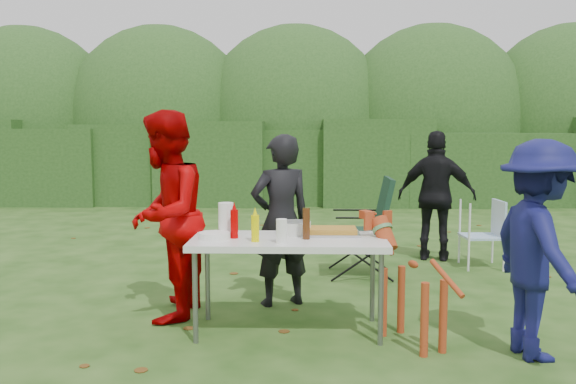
{
  "coord_description": "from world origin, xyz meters",
  "views": [
    {
      "loc": [
        0.27,
        -4.77,
        1.58
      ],
      "look_at": [
        0.1,
        0.78,
        1.0
      ],
      "focal_mm": 38.0,
      "sensor_mm": 36.0,
      "label": 1
    }
  ],
  "objects_px": {
    "camping_chair": "(360,226)",
    "mustard_bottle": "(255,228)",
    "person_black_puffy": "(437,196)",
    "child": "(538,249)",
    "dog": "(413,283)",
    "paper_towel_roll": "(226,219)",
    "ketchup_bottle": "(234,224)",
    "folding_table": "(289,245)",
    "person_red_jacket": "(165,215)",
    "person_cook": "(281,220)",
    "beer_bottle": "(306,224)",
    "lawn_chair": "(481,233)"
  },
  "relations": [
    {
      "from": "camping_chair",
      "to": "mustard_bottle",
      "type": "xyz_separation_m",
      "value": [
        -0.96,
        -1.99,
        0.3
      ]
    },
    {
      "from": "person_black_puffy",
      "to": "child",
      "type": "distance_m",
      "value": 3.13
    },
    {
      "from": "dog",
      "to": "paper_towel_roll",
      "type": "xyz_separation_m",
      "value": [
        -1.41,
        0.36,
        0.42
      ]
    },
    {
      "from": "dog",
      "to": "ketchup_bottle",
      "type": "bearing_deg",
      "value": 50.97
    },
    {
      "from": "dog",
      "to": "mustard_bottle",
      "type": "distance_m",
      "value": 1.23
    },
    {
      "from": "folding_table",
      "to": "person_red_jacket",
      "type": "distance_m",
      "value": 1.09
    },
    {
      "from": "person_cook",
      "to": "camping_chair",
      "type": "distance_m",
      "value": 1.39
    },
    {
      "from": "person_cook",
      "to": "beer_bottle",
      "type": "xyz_separation_m",
      "value": [
        0.23,
        -0.77,
        0.09
      ]
    },
    {
      "from": "person_black_puffy",
      "to": "beer_bottle",
      "type": "bearing_deg",
      "value": 74.62
    },
    {
      "from": "person_cook",
      "to": "person_black_puffy",
      "type": "distance_m",
      "value": 2.62
    },
    {
      "from": "beer_bottle",
      "to": "child",
      "type": "bearing_deg",
      "value": -15.1
    },
    {
      "from": "person_black_puffy",
      "to": "lawn_chair",
      "type": "relative_size",
      "value": 2.0
    },
    {
      "from": "lawn_chair",
      "to": "person_black_puffy",
      "type": "bearing_deg",
      "value": -43.6
    },
    {
      "from": "person_black_puffy",
      "to": "paper_towel_roll",
      "type": "distance_m",
      "value": 3.37
    },
    {
      "from": "lawn_chair",
      "to": "paper_towel_roll",
      "type": "bearing_deg",
      "value": 36.11
    },
    {
      "from": "child",
      "to": "person_cook",
      "type": "bearing_deg",
      "value": 47.58
    },
    {
      "from": "person_cook",
      "to": "dog",
      "type": "relative_size",
      "value": 1.6
    },
    {
      "from": "person_red_jacket",
      "to": "camping_chair",
      "type": "distance_m",
      "value": 2.34
    },
    {
      "from": "person_black_puffy",
      "to": "ketchup_bottle",
      "type": "bearing_deg",
      "value": 66.3
    },
    {
      "from": "camping_chair",
      "to": "person_black_puffy",
      "type": "bearing_deg",
      "value": -139.81
    },
    {
      "from": "person_black_puffy",
      "to": "paper_towel_roll",
      "type": "xyz_separation_m",
      "value": [
        -2.19,
        -2.55,
        0.09
      ]
    },
    {
      "from": "camping_chair",
      "to": "ketchup_bottle",
      "type": "distance_m",
      "value": 2.19
    },
    {
      "from": "lawn_chair",
      "to": "dog",
      "type": "bearing_deg",
      "value": 60.81
    },
    {
      "from": "person_black_puffy",
      "to": "lawn_chair",
      "type": "height_order",
      "value": "person_black_puffy"
    },
    {
      "from": "ketchup_bottle",
      "to": "paper_towel_roll",
      "type": "distance_m",
      "value": 0.14
    },
    {
      "from": "folding_table",
      "to": "dog",
      "type": "height_order",
      "value": "dog"
    },
    {
      "from": "person_cook",
      "to": "paper_towel_roll",
      "type": "height_order",
      "value": "person_cook"
    },
    {
      "from": "beer_bottle",
      "to": "camping_chair",
      "type": "bearing_deg",
      "value": 72.82
    },
    {
      "from": "person_cook",
      "to": "ketchup_bottle",
      "type": "xyz_separation_m",
      "value": [
        -0.33,
        -0.75,
        0.08
      ]
    },
    {
      "from": "beer_bottle",
      "to": "paper_towel_roll",
      "type": "height_order",
      "value": "paper_towel_roll"
    },
    {
      "from": "child",
      "to": "camping_chair",
      "type": "distance_m",
      "value": 2.53
    },
    {
      "from": "folding_table",
      "to": "person_black_puffy",
      "type": "xyz_separation_m",
      "value": [
        1.69,
        2.66,
        0.09
      ]
    },
    {
      "from": "lawn_chair",
      "to": "mustard_bottle",
      "type": "distance_m",
      "value": 3.44
    },
    {
      "from": "person_red_jacket",
      "to": "dog",
      "type": "distance_m",
      "value": 2.06
    },
    {
      "from": "folding_table",
      "to": "child",
      "type": "bearing_deg",
      "value": -15.04
    },
    {
      "from": "camping_chair",
      "to": "paper_towel_roll",
      "type": "distance_m",
      "value": 2.14
    },
    {
      "from": "folding_table",
      "to": "ketchup_bottle",
      "type": "height_order",
      "value": "ketchup_bottle"
    },
    {
      "from": "folding_table",
      "to": "child",
      "type": "distance_m",
      "value": 1.79
    },
    {
      "from": "person_cook",
      "to": "person_red_jacket",
      "type": "bearing_deg",
      "value": 1.3
    },
    {
      "from": "person_cook",
      "to": "dog",
      "type": "xyz_separation_m",
      "value": [
        1.01,
        -0.99,
        -0.31
      ]
    },
    {
      "from": "folding_table",
      "to": "person_red_jacket",
      "type": "xyz_separation_m",
      "value": [
        -1.03,
        0.31,
        0.18
      ]
    },
    {
      "from": "person_red_jacket",
      "to": "paper_towel_roll",
      "type": "xyz_separation_m",
      "value": [
        0.53,
        -0.2,
        0.0
      ]
    },
    {
      "from": "dog",
      "to": "lawn_chair",
      "type": "distance_m",
      "value": 2.82
    },
    {
      "from": "person_black_puffy",
      "to": "child",
      "type": "height_order",
      "value": "person_black_puffy"
    },
    {
      "from": "folding_table",
      "to": "paper_towel_roll",
      "type": "bearing_deg",
      "value": 167.57
    },
    {
      "from": "folding_table",
      "to": "mustard_bottle",
      "type": "relative_size",
      "value": 7.5
    },
    {
      "from": "paper_towel_roll",
      "to": "person_red_jacket",
      "type": "bearing_deg",
      "value": 158.9
    },
    {
      "from": "mustard_bottle",
      "to": "ketchup_bottle",
      "type": "distance_m",
      "value": 0.23
    },
    {
      "from": "dog",
      "to": "lawn_chair",
      "type": "xyz_separation_m",
      "value": [
        1.22,
        2.54,
        -0.07
      ]
    },
    {
      "from": "mustard_bottle",
      "to": "beer_bottle",
      "type": "xyz_separation_m",
      "value": [
        0.38,
        0.12,
        0.02
      ]
    }
  ]
}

